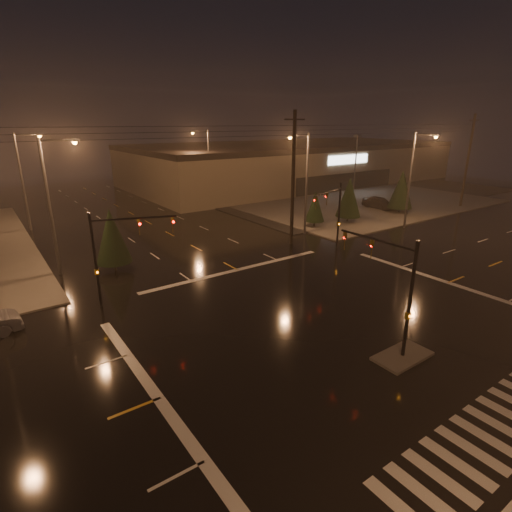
# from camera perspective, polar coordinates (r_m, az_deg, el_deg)

# --- Properties ---
(ground) EXTENTS (140.00, 140.00, 0.00)m
(ground) POSITION_cam_1_polar(r_m,az_deg,el_deg) (23.58, 12.16, -9.65)
(ground) COLOR black
(ground) RESTS_ON ground
(sidewalk_ne) EXTENTS (36.00, 36.00, 0.12)m
(sidewalk_ne) POSITION_cam_1_polar(r_m,az_deg,el_deg) (64.19, 10.96, 8.47)
(sidewalk_ne) COLOR #4D4B45
(sidewalk_ne) RESTS_ON ground
(median_island) EXTENTS (3.00, 1.60, 0.15)m
(median_island) POSITION_cam_1_polar(r_m,az_deg,el_deg) (21.46, 20.18, -13.27)
(median_island) COLOR #4D4B45
(median_island) RESTS_ON ground
(crosswalk) EXTENTS (15.00, 2.60, 0.01)m
(crosswalk) POSITION_cam_1_polar(r_m,az_deg,el_deg) (19.74, 32.64, -18.60)
(crosswalk) COLOR beige
(crosswalk) RESTS_ON ground
(stop_bar_far) EXTENTS (16.00, 0.50, 0.01)m
(stop_bar_far) POSITION_cam_1_polar(r_m,az_deg,el_deg) (31.28, -2.66, -1.98)
(stop_bar_far) COLOR beige
(stop_bar_far) RESTS_ON ground
(parking_lot) EXTENTS (50.00, 24.00, 0.08)m
(parking_lot) POSITION_cam_1_polar(r_m,az_deg,el_deg) (66.57, 15.24, 8.50)
(parking_lot) COLOR black
(parking_lot) RESTS_ON ground
(retail_building) EXTENTS (60.20, 28.30, 7.20)m
(retail_building) POSITION_cam_1_polar(r_m,az_deg,el_deg) (78.66, 5.19, 13.33)
(retail_building) COLOR #6B634C
(retail_building) RESTS_ON ground
(signal_mast_median) EXTENTS (0.25, 4.59, 6.00)m
(signal_mast_median) POSITION_cam_1_polar(r_m,az_deg,el_deg) (20.31, 19.20, -3.39)
(signal_mast_median) COLOR black
(signal_mast_median) RESTS_ON ground
(signal_mast_ne) EXTENTS (4.84, 1.86, 6.00)m
(signal_mast_ne) POSITION_cam_1_polar(r_m,az_deg,el_deg) (35.44, 11.14, 6.53)
(signal_mast_ne) COLOR black
(signal_mast_ne) RESTS_ON ground
(signal_mast_nw) EXTENTS (4.84, 1.86, 6.00)m
(signal_mast_nw) POSITION_cam_1_polar(r_m,az_deg,el_deg) (25.68, -19.83, 1.18)
(signal_mast_nw) COLOR black
(signal_mast_nw) RESTS_ON ground
(streetlight_1) EXTENTS (2.77, 0.32, 10.00)m
(streetlight_1) POSITION_cam_1_polar(r_m,az_deg,el_deg) (32.46, -27.02, 7.39)
(streetlight_1) COLOR #38383A
(streetlight_1) RESTS_ON ground
(streetlight_2) EXTENTS (2.77, 0.32, 10.00)m
(streetlight_2) POSITION_cam_1_polar(r_m,az_deg,el_deg) (48.22, -30.17, 9.97)
(streetlight_2) COLOR #38383A
(streetlight_2) RESTS_ON ground
(streetlight_3) EXTENTS (2.77, 0.32, 10.00)m
(streetlight_3) POSITION_cam_1_polar(r_m,az_deg,el_deg) (40.41, 6.94, 11.10)
(streetlight_3) COLOR #38383A
(streetlight_3) RESTS_ON ground
(streetlight_4) EXTENTS (2.77, 0.32, 10.00)m
(streetlight_4) POSITION_cam_1_polar(r_m,az_deg,el_deg) (56.76, -7.02, 13.23)
(streetlight_4) COLOR #38383A
(streetlight_4) RESTS_ON ground
(streetlight_6) EXTENTS (0.32, 2.77, 10.00)m
(streetlight_6) POSITION_cam_1_polar(r_m,az_deg,el_deg) (45.48, 21.54, 10.79)
(streetlight_6) COLOR #38383A
(streetlight_6) RESTS_ON ground
(utility_pole_1) EXTENTS (2.20, 0.32, 12.00)m
(utility_pole_1) POSITION_cam_1_polar(r_m,az_deg,el_deg) (36.80, 5.31, 10.94)
(utility_pole_1) COLOR black
(utility_pole_1) RESTS_ON ground
(utility_pole_2) EXTENTS (2.20, 0.32, 12.00)m
(utility_pole_2) POSITION_cam_1_polar(r_m,az_deg,el_deg) (60.63, 27.99, 11.91)
(utility_pole_2) COLOR black
(utility_pole_2) RESTS_ON ground
(conifer_0) EXTENTS (2.10, 2.10, 3.98)m
(conifer_0) POSITION_cam_1_polar(r_m,az_deg,el_deg) (43.95, 8.44, 7.05)
(conifer_0) COLOR black
(conifer_0) RESTS_ON ground
(conifer_1) EXTENTS (2.83, 2.83, 5.12)m
(conifer_1) POSITION_cam_1_polar(r_m,az_deg,el_deg) (46.88, 13.15, 8.20)
(conifer_1) COLOR black
(conifer_1) RESTS_ON ground
(conifer_2) EXTENTS (3.01, 3.01, 5.40)m
(conifer_2) POSITION_cam_1_polar(r_m,az_deg,el_deg) (53.52, 20.06, 8.97)
(conifer_2) COLOR black
(conifer_2) RESTS_ON ground
(conifer_3) EXTENTS (2.68, 2.68, 4.89)m
(conifer_3) POSITION_cam_1_polar(r_m,az_deg,el_deg) (32.23, -19.91, 2.73)
(conifer_3) COLOR black
(conifer_3) RESTS_ON ground
(car_parked) EXTENTS (1.98, 4.85, 1.65)m
(car_parked) POSITION_cam_1_polar(r_m,az_deg,el_deg) (55.76, 17.23, 7.28)
(car_parked) COLOR black
(car_parked) RESTS_ON ground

